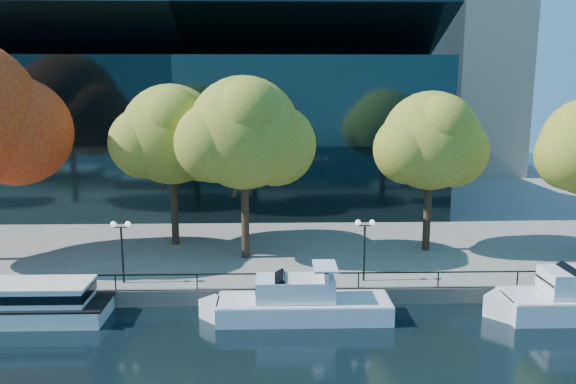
{
  "coord_description": "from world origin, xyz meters",
  "views": [
    {
      "loc": [
        4.72,
        -29.81,
        13.41
      ],
      "look_at": [
        5.74,
        8.0,
        6.18
      ],
      "focal_mm": 35.0,
      "sensor_mm": 36.0,
      "label": 1
    }
  ],
  "objects_px": {
    "tree_4": "(433,143)",
    "lamp_2": "(365,236)",
    "tree_3": "(246,135)",
    "cruiser_near": "(296,302)",
    "lamp_1": "(121,238)",
    "tree_2": "(174,137)"
  },
  "relations": [
    {
      "from": "tree_4",
      "to": "lamp_2",
      "type": "xyz_separation_m",
      "value": [
        -5.99,
        -6.68,
        -5.22
      ]
    },
    {
      "from": "tree_4",
      "to": "tree_3",
      "type": "bearing_deg",
      "value": -173.59
    },
    {
      "from": "cruiser_near",
      "to": "lamp_1",
      "type": "distance_m",
      "value": 11.81
    },
    {
      "from": "tree_4",
      "to": "lamp_1",
      "type": "height_order",
      "value": "tree_4"
    },
    {
      "from": "tree_3",
      "to": "tree_4",
      "type": "height_order",
      "value": "tree_3"
    },
    {
      "from": "lamp_2",
      "to": "lamp_1",
      "type": "bearing_deg",
      "value": 180.0
    },
    {
      "from": "tree_2",
      "to": "lamp_1",
      "type": "height_order",
      "value": "tree_2"
    },
    {
      "from": "tree_3",
      "to": "tree_2",
      "type": "bearing_deg",
      "value": 147.66
    },
    {
      "from": "lamp_2",
      "to": "tree_4",
      "type": "bearing_deg",
      "value": 48.1
    },
    {
      "from": "cruiser_near",
      "to": "lamp_2",
      "type": "bearing_deg",
      "value": 38.41
    },
    {
      "from": "tree_2",
      "to": "tree_4",
      "type": "relative_size",
      "value": 1.04
    },
    {
      "from": "cruiser_near",
      "to": "lamp_1",
      "type": "relative_size",
      "value": 2.77
    },
    {
      "from": "lamp_1",
      "to": "lamp_2",
      "type": "xyz_separation_m",
      "value": [
        15.36,
        0.0,
        0.0
      ]
    },
    {
      "from": "cruiser_near",
      "to": "tree_4",
      "type": "distance_m",
      "value": 16.8
    },
    {
      "from": "tree_3",
      "to": "lamp_2",
      "type": "distance_m",
      "value": 10.98
    },
    {
      "from": "cruiser_near",
      "to": "lamp_2",
      "type": "xyz_separation_m",
      "value": [
        4.5,
        3.57,
        2.98
      ]
    },
    {
      "from": "tree_4",
      "to": "lamp_2",
      "type": "bearing_deg",
      "value": -131.9
    },
    {
      "from": "tree_2",
      "to": "cruiser_near",
      "type": "bearing_deg",
      "value": -54.23
    },
    {
      "from": "tree_2",
      "to": "tree_4",
      "type": "height_order",
      "value": "tree_2"
    },
    {
      "from": "tree_4",
      "to": "lamp_2",
      "type": "height_order",
      "value": "tree_4"
    },
    {
      "from": "tree_2",
      "to": "lamp_1",
      "type": "distance_m",
      "value": 10.56
    },
    {
      "from": "tree_3",
      "to": "tree_4",
      "type": "relative_size",
      "value": 1.09
    }
  ]
}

